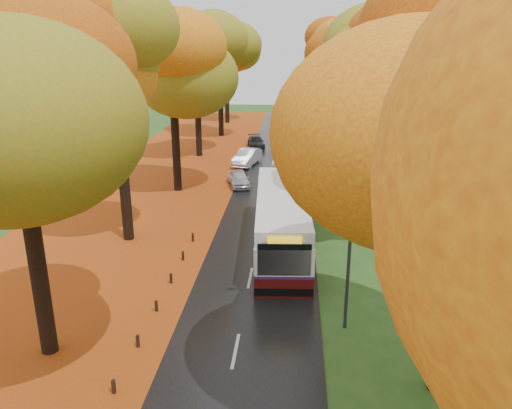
# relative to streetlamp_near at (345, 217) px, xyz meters

# --- Properties ---
(road) EXTENTS (6.50, 90.00, 0.04)m
(road) POSITION_rel_streetlamp_near_xyz_m (-3.95, 17.00, -4.69)
(road) COLOR black
(road) RESTS_ON ground
(centre_line) EXTENTS (0.12, 90.00, 0.01)m
(centre_line) POSITION_rel_streetlamp_near_xyz_m (-3.95, 17.00, -4.67)
(centre_line) COLOR silver
(centre_line) RESTS_ON road
(leaf_verge) EXTENTS (12.00, 90.00, 0.02)m
(leaf_verge) POSITION_rel_streetlamp_near_xyz_m (-12.95, 17.00, -4.70)
(leaf_verge) COLOR #7B330B
(leaf_verge) RESTS_ON ground
(leaf_drift) EXTENTS (0.90, 90.00, 0.01)m
(leaf_drift) POSITION_rel_streetlamp_near_xyz_m (-7.00, 17.00, -4.67)
(leaf_drift) COLOR #B74412
(leaf_drift) RESTS_ON road
(trees_left) EXTENTS (9.20, 74.00, 13.88)m
(trees_left) POSITION_rel_streetlamp_near_xyz_m (-11.13, 19.06, 4.82)
(trees_left) COLOR black
(trees_left) RESTS_ON ground
(trees_right) EXTENTS (9.30, 74.20, 13.96)m
(trees_right) POSITION_rel_streetlamp_near_xyz_m (3.24, 18.91, 4.98)
(trees_right) COLOR black
(trees_right) RESTS_ON ground
(bollard_row) EXTENTS (0.11, 23.51, 0.52)m
(bollard_row) POSITION_rel_streetlamp_near_xyz_m (-7.65, -3.30, -4.45)
(bollard_row) COLOR black
(bollard_row) RESTS_ON ground
(streetlamp_near) EXTENTS (2.45, 0.18, 8.00)m
(streetlamp_near) POSITION_rel_streetlamp_near_xyz_m (0.00, 0.00, 0.00)
(streetlamp_near) COLOR #333538
(streetlamp_near) RESTS_ON ground
(streetlamp_mid) EXTENTS (2.45, 0.18, 8.00)m
(streetlamp_mid) POSITION_rel_streetlamp_near_xyz_m (0.00, 22.00, 0.00)
(streetlamp_mid) COLOR #333538
(streetlamp_mid) RESTS_ON ground
(streetlamp_far) EXTENTS (2.45, 0.18, 8.00)m
(streetlamp_far) POSITION_rel_streetlamp_near_xyz_m (0.00, 44.00, 0.00)
(streetlamp_far) COLOR #333538
(streetlamp_far) RESTS_ON ground
(bus) EXTENTS (3.32, 11.92, 3.10)m
(bus) POSITION_rel_streetlamp_near_xyz_m (-2.58, 7.95, -3.05)
(bus) COLOR #460B0A
(bus) RESTS_ON road
(car_white) EXTENTS (2.31, 3.84, 1.23)m
(car_white) POSITION_rel_streetlamp_near_xyz_m (-6.30, 19.92, -4.06)
(car_white) COLOR silver
(car_white) RESTS_ON road
(car_silver) EXTENTS (2.53, 4.67, 1.46)m
(car_silver) POSITION_rel_streetlamp_near_xyz_m (-6.30, 26.95, -3.94)
(car_silver) COLOR #A4A6AC
(car_silver) RESTS_ON road
(car_dark) EXTENTS (2.33, 4.22, 1.16)m
(car_dark) POSITION_rel_streetlamp_near_xyz_m (-6.10, 34.78, -4.10)
(car_dark) COLOR black
(car_dark) RESTS_ON road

